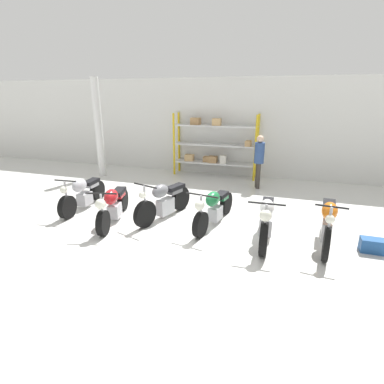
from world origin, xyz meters
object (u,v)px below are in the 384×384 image
Objects in this scene: motorcycle_grey at (164,201)px; person_browsing at (259,157)px; motorcycle_red at (113,204)px; motorcycle_green at (214,207)px; shelving_rack at (213,145)px; motorcycle_white at (266,219)px; motorcycle_silver at (83,193)px; motorcycle_orange at (328,222)px; toolbox at (372,245)px.

person_browsing is (1.95, 3.35, 0.58)m from motorcycle_grey.
motorcycle_red is 0.98× the size of motorcycle_green.
shelving_rack is at bearing -164.10° from motorcycle_grey.
motorcycle_red is at bearing -43.41° from motorcycle_grey.
motorcycle_grey is 2.57m from motorcycle_white.
person_browsing is (1.82, -1.12, -0.16)m from shelving_rack.
shelving_rack is at bearing -155.51° from motorcycle_white.
motorcycle_silver is 0.97× the size of motorcycle_orange.
motorcycle_silver is at bearing 177.71° from toolbox.
motorcycle_orange is at bearing 79.69° from motorcycle_red.
motorcycle_red is 2.44m from motorcycle_green.
motorcycle_green is at bearing -110.19° from motorcycle_white.
toolbox is at bearing 78.34° from motorcycle_red.
motorcycle_red is at bearing 37.74° from person_browsing.
motorcycle_red reaches higher than toolbox.
motorcycle_white is 1.18× the size of person_browsing.
motorcycle_green is at bearing 64.22° from person_browsing.
shelving_rack reaches higher than motorcycle_grey.
toolbox is (4.59, -0.35, -0.31)m from motorcycle_grey.
motorcycle_red is 1.00× the size of motorcycle_white.
toolbox is (4.46, -4.82, -1.05)m from shelving_rack.
toolbox is at bearing 93.91° from motorcycle_green.
motorcycle_grey is at bearing 104.80° from motorcycle_red.
motorcycle_grey is 4.44× the size of toolbox.
motorcycle_red is at bearing 63.50° from motorcycle_silver.
shelving_rack is at bearing 147.45° from motorcycle_silver.
motorcycle_silver is at bearing -126.82° from motorcycle_red.
motorcycle_silver is 0.97× the size of motorcycle_red.
motorcycle_orange is (3.74, -0.27, 0.05)m from motorcycle_grey.
motorcycle_orange reaches higher than motorcycle_green.
motorcycle_orange is at bearing -52.70° from shelving_rack.
motorcycle_grey is 3.92m from person_browsing.
motorcycle_red is (1.27, -0.53, 0.01)m from motorcycle_silver.
person_browsing reaches higher than motorcycle_green.
motorcycle_grey is 0.93× the size of motorcycle_green.
shelving_rack is 4.70m from motorcycle_green.
motorcycle_silver is 1.37m from motorcycle_red.
motorcycle_silver is 6.10m from motorcycle_orange.
toolbox is (2.06, 0.09, -0.32)m from motorcycle_white.
motorcycle_silver reaches higher than motorcycle_green.
shelving_rack is at bearing -136.95° from motorcycle_orange.
motorcycle_red is 1.06× the size of motorcycle_grey.
motorcycle_white is at bearing -76.36° from motorcycle_orange.
motorcycle_orange is (6.09, -0.20, 0.07)m from motorcycle_silver.
shelving_rack is at bearing -155.98° from motorcycle_green.
motorcycle_silver is (-2.48, -4.54, -0.76)m from shelving_rack.
shelving_rack is 7.19× the size of toolbox.
motorcycle_red is 3.62m from motorcycle_white.
motorcycle_silver is at bearing -79.68° from motorcycle_green.
motorcycle_orange reaches higher than motorcycle_grey.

